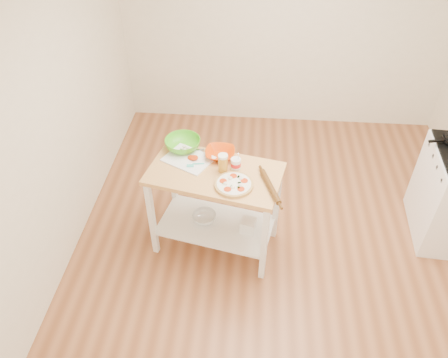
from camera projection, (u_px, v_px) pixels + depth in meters
name	position (u px, v px, depth m)	size (l,w,h in m)	color
room_shell	(296.00, 127.00, 3.41)	(4.04, 4.54, 2.74)	#9B5D39
prep_island	(215.00, 194.00, 3.87)	(1.23, 0.84, 0.90)	tan
pizza	(234.00, 184.00, 3.56)	(0.32, 0.32, 0.05)	tan
cutting_board	(188.00, 158.00, 3.83)	(0.49, 0.45, 0.04)	white
spatula	(195.00, 165.00, 3.75)	(0.15, 0.07, 0.01)	#40BFAB
knife	(185.00, 151.00, 3.90)	(0.27, 0.07, 0.01)	silver
orange_bowl	(220.00, 154.00, 3.84)	(0.26, 0.26, 0.06)	#D23E04
green_bowl	(183.00, 144.00, 3.92)	(0.32, 0.32, 0.10)	#4BB71F
beer_pint	(223.00, 163.00, 3.66)	(0.08, 0.08, 0.17)	#BE8424
yogurt_tub	(236.00, 164.00, 3.70)	(0.09, 0.09, 0.19)	white
rolling_pin	(270.00, 187.00, 3.52)	(0.05, 0.05, 0.41)	#583514
shelf_glass_bowl	(204.00, 217.00, 4.13)	(0.23, 0.23, 0.07)	silver
shelf_bin	(248.00, 226.00, 4.01)	(0.13, 0.13, 0.13)	white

